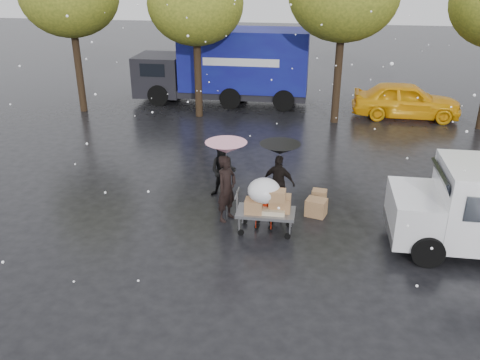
# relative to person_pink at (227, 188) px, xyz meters

# --- Properties ---
(ground) EXTENTS (90.00, 90.00, 0.00)m
(ground) POSITION_rel_person_pink_xyz_m (0.56, -0.52, -0.93)
(ground) COLOR black
(ground) RESTS_ON ground
(person_pink) EXTENTS (0.70, 0.80, 1.85)m
(person_pink) POSITION_rel_person_pink_xyz_m (0.00, 0.00, 0.00)
(person_pink) COLOR black
(person_pink) RESTS_ON ground
(person_middle) EXTENTS (0.83, 0.67, 1.62)m
(person_middle) POSITION_rel_person_pink_xyz_m (-0.35, 1.43, -0.11)
(person_middle) COLOR black
(person_middle) RESTS_ON ground
(person_black) EXTENTS (1.00, 0.63, 1.59)m
(person_black) POSITION_rel_person_pink_xyz_m (1.33, 0.89, -0.13)
(person_black) COLOR black
(person_black) RESTS_ON ground
(umbrella_pink) EXTENTS (1.09, 1.09, 2.24)m
(umbrella_pink) POSITION_rel_person_pink_xyz_m (0.00, 0.00, 1.16)
(umbrella_pink) COLOR #4C4C4C
(umbrella_pink) RESTS_ON ground
(umbrella_black) EXTENTS (1.13, 1.13, 1.95)m
(umbrella_black) POSITION_rel_person_pink_xyz_m (1.33, 0.89, 0.87)
(umbrella_black) COLOR #4C4C4C
(umbrella_black) RESTS_ON ground
(vendor_cart) EXTENTS (1.52, 0.80, 1.27)m
(vendor_cart) POSITION_rel_person_pink_xyz_m (1.19, -0.50, -0.20)
(vendor_cart) COLOR slate
(vendor_cart) RESTS_ON ground
(shopping_cart) EXTENTS (0.84, 0.84, 1.46)m
(shopping_cart) POSITION_rel_person_pink_xyz_m (1.05, -0.43, 0.14)
(shopping_cart) COLOR #B9210A
(shopping_cart) RESTS_ON ground
(blue_truck) EXTENTS (8.30, 2.60, 3.50)m
(blue_truck) POSITION_rel_person_pink_xyz_m (-2.08, 12.01, 0.83)
(blue_truck) COLOR navy
(blue_truck) RESTS_ON ground
(box_ground_near) EXTENTS (0.64, 0.57, 0.49)m
(box_ground_near) POSITION_rel_person_pink_xyz_m (2.40, 0.60, -0.68)
(box_ground_near) COLOR brown
(box_ground_near) RESTS_ON ground
(box_ground_far) EXTENTS (0.46, 0.38, 0.32)m
(box_ground_far) POSITION_rel_person_pink_xyz_m (2.49, 1.57, -0.76)
(box_ground_far) COLOR brown
(box_ground_far) RESTS_ON ground
(yellow_taxi) EXTENTS (4.67, 1.98, 1.58)m
(yellow_taxi) POSITION_rel_person_pink_xyz_m (6.16, 10.62, -0.14)
(yellow_taxi) COLOR #FDB10D
(yellow_taxi) RESTS_ON ground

